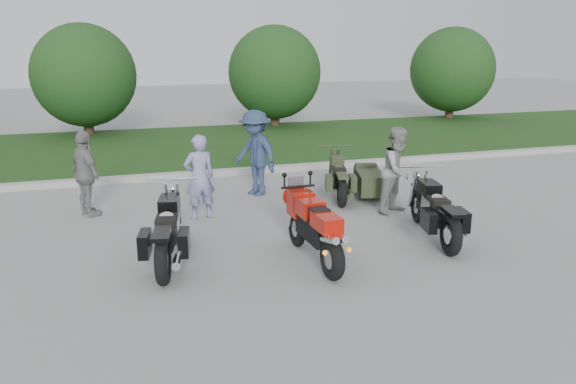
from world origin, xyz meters
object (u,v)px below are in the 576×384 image
object	(u,v)px
person_grey	(398,170)
cruiser_right	(436,213)
person_denim	(255,153)
cruiser_sidecar	(357,181)
person_stripe	(199,177)
cruiser_left	(168,234)
person_back	(86,174)
sportbike_red	(314,227)

from	to	relation	value
person_grey	cruiser_right	bearing A→B (deg)	-122.05
person_denim	cruiser_sidecar	bearing A→B (deg)	37.34
person_stripe	person_denim	bearing A→B (deg)	-144.94
cruiser_right	cruiser_sidecar	size ratio (longest dim) A/B	1.10
cruiser_right	cruiser_sidecar	xyz separation A→B (m)	(-0.16, 2.86, -0.07)
cruiser_left	person_grey	bearing A→B (deg)	28.30
person_denim	person_back	xyz separation A→B (m)	(-3.52, -0.54, -0.10)
person_grey	person_denim	world-z (taller)	person_denim
cruiser_right	person_denim	bearing A→B (deg)	132.68
cruiser_right	cruiser_sidecar	bearing A→B (deg)	106.66
sportbike_red	person_denim	xyz separation A→B (m)	(0.19, 4.20, 0.36)
cruiser_sidecar	person_denim	distance (m)	2.29
sportbike_red	person_denim	world-z (taller)	person_denim
cruiser_sidecar	person_grey	size ratio (longest dim) A/B	1.25
person_stripe	person_denim	distance (m)	2.03
cruiser_right	person_back	size ratio (longest dim) A/B	1.41
person_stripe	person_denim	xyz separation A→B (m)	(1.46, 1.40, 0.13)
cruiser_right	cruiser_sidecar	world-z (taller)	cruiser_right
sportbike_red	person_stripe	xyz separation A→B (m)	(-1.28, 2.80, 0.23)
person_grey	person_back	distance (m)	6.06
person_denim	person_back	world-z (taller)	person_denim
cruiser_right	person_grey	size ratio (longest dim) A/B	1.38
cruiser_left	person_grey	distance (m)	4.84
person_denim	person_back	distance (m)	3.56
cruiser_left	person_back	bearing A→B (deg)	123.60
cruiser_right	person_back	world-z (taller)	person_back
person_grey	cruiser_left	bearing A→B (deg)	170.36
sportbike_red	person_denim	distance (m)	4.22
person_stripe	sportbike_red	bearing A→B (deg)	105.88
cruiser_left	cruiser_right	world-z (taller)	cruiser_left
person_grey	person_denim	distance (m)	3.19
cruiser_right	person_stripe	size ratio (longest dim) A/B	1.45
person_back	cruiser_right	bearing A→B (deg)	-146.70
cruiser_right	person_denim	world-z (taller)	person_denim
cruiser_sidecar	person_denim	bearing A→B (deg)	170.36
sportbike_red	person_grey	xyz separation A→B (m)	(2.51, 2.02, 0.27)
person_denim	person_grey	bearing A→B (deg)	20.48
cruiser_left	cruiser_right	size ratio (longest dim) A/B	1.03
person_denim	cruiser_left	bearing A→B (deg)	-59.10
cruiser_sidecar	person_stripe	size ratio (longest dim) A/B	1.32
sportbike_red	person_grey	distance (m)	3.23
cruiser_right	person_stripe	distance (m)	4.38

